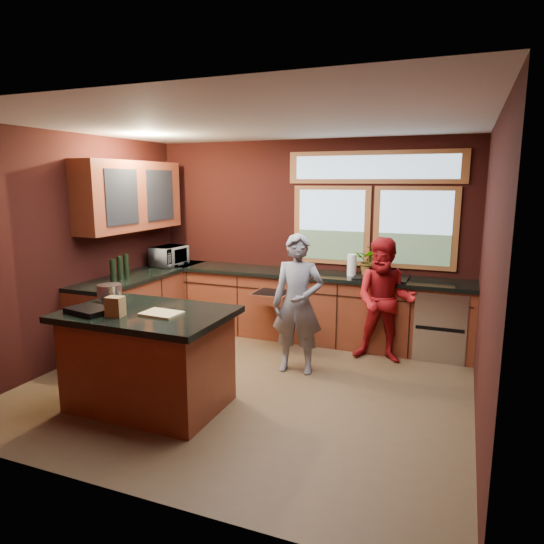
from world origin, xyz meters
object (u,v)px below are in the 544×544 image
Objects in this scene: person_grey at (298,304)px; stock_pot at (110,293)px; island at (149,358)px; cutting_board at (161,313)px; person_red at (385,300)px.

stock_pot is at bearing -150.13° from person_grey.
person_grey is (1.04, 1.34, 0.31)m from island.
cutting_board is at bearing -14.04° from island.
person_grey is 1.64m from cutting_board.
person_grey is at bearing 58.82° from cutting_board.
island is 0.52m from cutting_board.
island is at bearing -134.80° from person_grey.
person_grey reaches higher than person_red.
person_grey is at bearing 52.18° from island.
island is 0.80m from stock_pot.
person_red is 6.24× the size of stock_pot.
cutting_board is at bearing -128.16° from person_grey.
stock_pot is (-2.45, -1.89, 0.29)m from person_red.
stock_pot is at bearing -143.55° from person_red.
person_grey is 4.51× the size of cutting_board.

